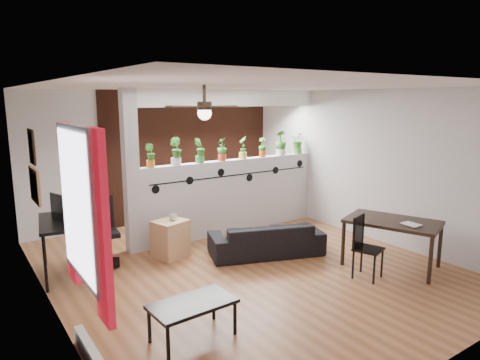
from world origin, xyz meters
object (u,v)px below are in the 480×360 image
(potted_plant_2, at_px, (200,150))
(office_chair, at_px, (103,236))
(cube_shelf, at_px, (171,239))
(potted_plant_6, at_px, (281,142))
(potted_plant_0, at_px, (150,155))
(folding_chair, at_px, (363,241))
(potted_plant_4, at_px, (243,147))
(potted_plant_5, at_px, (262,147))
(dining_table, at_px, (392,225))
(coffee_table, at_px, (193,306))
(ceiling_fan, at_px, (204,109))
(computer_desk, at_px, (62,225))
(potted_plant_7, at_px, (298,142))
(potted_plant_1, at_px, (176,150))
(sofa, at_px, (266,239))
(potted_plant_3, at_px, (222,149))
(cup, at_px, (173,217))

(potted_plant_2, distance_m, office_chair, 2.16)
(cube_shelf, height_order, office_chair, office_chair)
(potted_plant_2, distance_m, cube_shelf, 1.63)
(potted_plant_6, relative_size, cube_shelf, 0.83)
(potted_plant_0, xyz_separation_m, potted_plant_6, (2.71, 0.00, 0.05))
(cube_shelf, bearing_deg, folding_chair, -66.30)
(potted_plant_6, xyz_separation_m, folding_chair, (-0.80, -2.74, -1.09))
(potted_plant_4, distance_m, potted_plant_5, 0.45)
(office_chair, bearing_deg, dining_table, -35.19)
(potted_plant_6, distance_m, coffee_table, 4.64)
(potted_plant_2, distance_m, potted_plant_6, 1.81)
(ceiling_fan, height_order, computer_desk, ceiling_fan)
(potted_plant_7, xyz_separation_m, computer_desk, (-4.63, -0.34, -0.86))
(potted_plant_4, bearing_deg, potted_plant_7, 0.00)
(ceiling_fan, distance_m, potted_plant_1, 2.00)
(potted_plant_0, xyz_separation_m, dining_table, (2.56, -2.73, -0.93))
(potted_plant_4, bearing_deg, sofa, -109.20)
(cube_shelf, height_order, folding_chair, folding_chair)
(potted_plant_3, bearing_deg, cube_shelf, -157.45)
(potted_plant_7, xyz_separation_m, coffee_table, (-3.93, -2.80, -1.21))
(potted_plant_4, distance_m, potted_plant_7, 1.35)
(potted_plant_1, bearing_deg, potted_plant_0, 180.00)
(dining_table, xyz_separation_m, coffee_table, (-3.33, -0.07, -0.27))
(potted_plant_2, distance_m, dining_table, 3.33)
(ceiling_fan, bearing_deg, dining_table, -19.79)
(ceiling_fan, distance_m, potted_plant_0, 1.95)
(potted_plant_2, height_order, office_chair, potted_plant_2)
(potted_plant_3, xyz_separation_m, cube_shelf, (-1.29, -0.54, -1.28))
(potted_plant_6, height_order, sofa, potted_plant_6)
(dining_table, bearing_deg, sofa, 130.24)
(office_chair, relative_size, folding_chair, 1.15)
(cube_shelf, bearing_deg, potted_plant_3, 6.29)
(potted_plant_1, relative_size, cup, 3.78)
(potted_plant_7, xyz_separation_m, office_chair, (-4.07, -0.28, -1.13))
(potted_plant_0, height_order, cup, potted_plant_0)
(cup, bearing_deg, potted_plant_5, 14.05)
(potted_plant_6, xyz_separation_m, cube_shelf, (-2.65, -0.54, -1.31))
(coffee_table, bearing_deg, potted_plant_4, 47.43)
(cube_shelf, relative_size, computer_desk, 0.50)
(potted_plant_4, height_order, potted_plant_6, potted_plant_6)
(office_chair, xyz_separation_m, coffee_table, (0.14, -2.52, -0.08))
(office_chair, xyz_separation_m, dining_table, (3.47, -2.45, 0.19))
(potted_plant_0, bearing_deg, potted_plant_7, 0.00)
(potted_plant_6, bearing_deg, folding_chair, -106.25)
(potted_plant_0, height_order, potted_plant_5, potted_plant_0)
(potted_plant_0, xyz_separation_m, potted_plant_2, (0.90, 0.00, 0.02))
(folding_chair, bearing_deg, potted_plant_0, 124.83)
(potted_plant_4, height_order, cube_shelf, potted_plant_4)
(ceiling_fan, distance_m, cube_shelf, 2.39)
(ceiling_fan, bearing_deg, potted_plant_4, 44.59)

